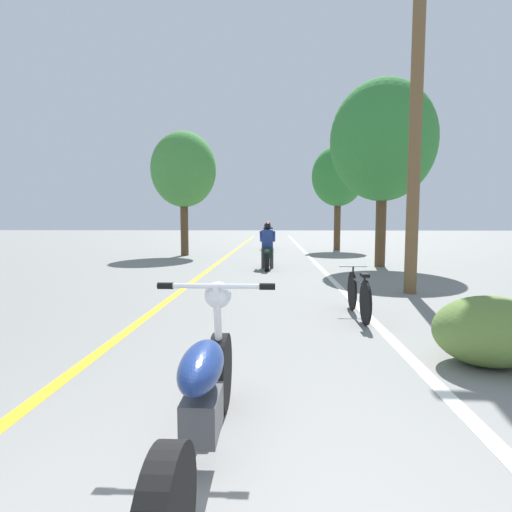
% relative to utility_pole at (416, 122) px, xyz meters
% --- Properties ---
extents(lane_stripe_center, '(0.14, 48.00, 0.01)m').
position_rel_utility_pole_xyz_m(lane_stripe_center, '(-4.65, 6.15, -3.36)').
color(lane_stripe_center, yellow).
rests_on(lane_stripe_center, ground).
extents(lane_stripe_edge, '(0.14, 48.00, 0.01)m').
position_rel_utility_pole_xyz_m(lane_stripe_edge, '(-1.29, 6.15, -3.36)').
color(lane_stripe_edge, white).
rests_on(lane_stripe_edge, ground).
extents(utility_pole, '(1.10, 0.24, 6.54)m').
position_rel_utility_pole_xyz_m(utility_pole, '(0.00, 0.00, 0.00)').
color(utility_pole, brown).
rests_on(utility_pole, ground).
extents(roadside_tree_right_near, '(3.24, 2.92, 5.79)m').
position_rel_utility_pole_xyz_m(roadside_tree_right_near, '(0.64, 4.72, 0.54)').
color(roadside_tree_right_near, '#513A23').
rests_on(roadside_tree_right_near, ground).
extents(roadside_tree_right_far, '(2.55, 2.30, 5.10)m').
position_rel_utility_pole_xyz_m(roadside_tree_right_far, '(0.40, 11.86, 0.23)').
color(roadside_tree_right_far, '#513A23').
rests_on(roadside_tree_right_far, ground).
extents(roadside_tree_left, '(2.69, 2.42, 5.11)m').
position_rel_utility_pole_xyz_m(roadside_tree_left, '(-6.47, 8.52, 0.17)').
color(roadside_tree_left, '#513A23').
rests_on(roadside_tree_left, ground).
extents(roadside_bush, '(1.10, 0.88, 0.70)m').
position_rel_utility_pole_xyz_m(roadside_bush, '(-0.57, -4.03, -3.01)').
color(roadside_bush, '#5B7A38').
rests_on(roadside_bush, ground).
extents(motorcycle_foreground, '(0.83, 2.12, 1.01)m').
position_rel_utility_pole_xyz_m(motorcycle_foreground, '(-3.14, -5.80, -2.93)').
color(motorcycle_foreground, black).
rests_on(motorcycle_foreground, ground).
extents(motorcycle_rider_lead, '(0.50, 2.08, 1.39)m').
position_rel_utility_pole_xyz_m(motorcycle_rider_lead, '(-2.92, 4.14, -2.84)').
color(motorcycle_rider_lead, black).
rests_on(motorcycle_rider_lead, ground).
extents(motorcycle_rider_far, '(0.50, 2.13, 1.40)m').
position_rel_utility_pole_xyz_m(motorcycle_rider_far, '(-3.02, 12.20, -2.82)').
color(motorcycle_rider_far, black).
rests_on(motorcycle_rider_far, ground).
extents(bicycle_parked, '(0.44, 1.58, 0.73)m').
position_rel_utility_pole_xyz_m(bicycle_parked, '(-1.45, -2.04, -3.02)').
color(bicycle_parked, black).
rests_on(bicycle_parked, ground).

